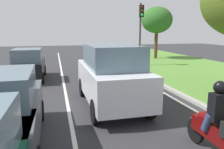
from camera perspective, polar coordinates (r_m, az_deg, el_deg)
ground_plane at (r=13.19m, az=-9.37°, el=-1.08°), size 60.00×60.00×0.00m
lane_line_center at (r=13.16m, az=-12.41°, el=-1.22°), size 0.12×32.00×0.01m
lane_line_right_edge at (r=13.95m, az=5.51°, el=-0.30°), size 0.12×32.00×0.01m
grass_verge_right at (r=16.26m, az=21.99°, el=0.66°), size 9.00×48.00×0.06m
curb_right at (r=14.12m, az=7.43°, el=0.02°), size 0.24×48.00×0.12m
car_suv_ahead at (r=8.15m, az=-0.20°, el=-0.16°), size 2.00×4.51×2.28m
car_sedan_left_lane at (r=5.89m, az=-26.76°, el=-8.37°), size 1.91×4.34×1.86m
car_hatchback_far at (r=13.49m, az=-20.56°, el=2.43°), size 1.73×3.70×1.78m
motorcycle at (r=5.47m, az=25.29°, el=-13.62°), size 0.41×1.90×1.01m
rider_person at (r=5.29m, az=25.53°, el=-7.30°), size 0.51×0.41×1.16m
traffic_light_near_right at (r=17.71m, az=7.38°, el=12.81°), size 0.32×0.50×4.82m
tree_roadside_far at (r=22.63m, az=11.38°, el=13.43°), size 2.98×2.98×5.04m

